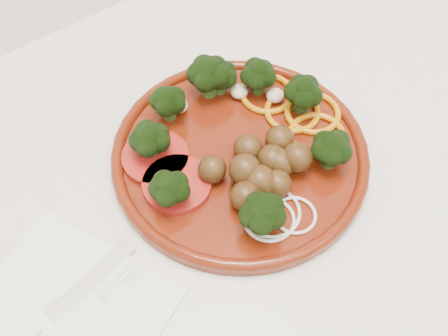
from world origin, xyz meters
TOP-DOWN VIEW (x-y plane):
  - counter at (0.00, 1.70)m, footprint 2.40×0.60m
  - plate at (-0.04, 1.68)m, footprint 0.29×0.29m
  - napkin at (-0.30, 1.63)m, footprint 0.23×0.23m
  - knife at (-0.32, 1.64)m, footprint 0.19×0.05m

SIDE VIEW (x-z plane):
  - counter at x=0.00m, z-range 0.00..0.90m
  - napkin at x=-0.30m, z-range 0.90..0.90m
  - knife at x=-0.32m, z-range 0.90..0.91m
  - plate at x=-0.04m, z-range 0.89..0.95m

